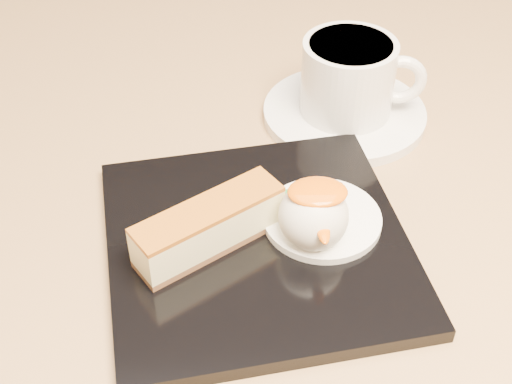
{
  "coord_description": "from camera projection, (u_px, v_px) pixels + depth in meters",
  "views": [
    {
      "loc": [
        -0.04,
        -0.44,
        1.11
      ],
      "look_at": [
        -0.02,
        -0.05,
        0.76
      ],
      "focal_mm": 50.0,
      "sensor_mm": 36.0,
      "label": 1
    }
  ],
  "objects": [
    {
      "name": "dessert_plate",
      "position": [
        257.0,
        244.0,
        0.53
      ],
      "size": [
        0.25,
        0.25,
        0.01
      ],
      "primitive_type": "cube",
      "rotation": [
        0.0,
        0.0,
        0.15
      ],
      "color": "black",
      "rests_on": "table"
    },
    {
      "name": "cheesecake",
      "position": [
        209.0,
        226.0,
        0.51
      ],
      "size": [
        0.11,
        0.09,
        0.04
      ],
      "rotation": [
        0.0,
        0.0,
        0.59
      ],
      "color": "brown",
      "rests_on": "dessert_plate"
    },
    {
      "name": "saucer",
      "position": [
        344.0,
        113.0,
        0.66
      ],
      "size": [
        0.15,
        0.15,
        0.01
      ],
      "primitive_type": "cylinder",
      "color": "white",
      "rests_on": "table"
    },
    {
      "name": "ice_cream_scoop",
      "position": [
        313.0,
        216.0,
        0.51
      ],
      "size": [
        0.05,
        0.05,
        0.05
      ],
      "primitive_type": "sphere",
      "color": "white",
      "rests_on": "cream_smear"
    },
    {
      "name": "mint_sprig",
      "position": [
        281.0,
        195.0,
        0.55
      ],
      "size": [
        0.03,
        0.02,
        0.0
      ],
      "color": "#297F37",
      "rests_on": "cream_smear"
    },
    {
      "name": "cream_smear",
      "position": [
        322.0,
        219.0,
        0.54
      ],
      "size": [
        0.09,
        0.09,
        0.01
      ],
      "primitive_type": "cylinder",
      "color": "white",
      "rests_on": "dessert_plate"
    },
    {
      "name": "table",
      "position": [
        279.0,
        308.0,
        0.69
      ],
      "size": [
        0.8,
        0.8,
        0.72
      ],
      "color": "black",
      "rests_on": "ground"
    },
    {
      "name": "coffee_cup",
      "position": [
        350.0,
        76.0,
        0.63
      ],
      "size": [
        0.11,
        0.08,
        0.07
      ],
      "rotation": [
        0.0,
        0.0,
        -0.13
      ],
      "color": "white",
      "rests_on": "saucer"
    },
    {
      "name": "mango_sauce",
      "position": [
        318.0,
        192.0,
        0.5
      ],
      "size": [
        0.04,
        0.03,
        0.01
      ],
      "primitive_type": "ellipsoid",
      "color": "orange",
      "rests_on": "ice_cream_scoop"
    }
  ]
}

